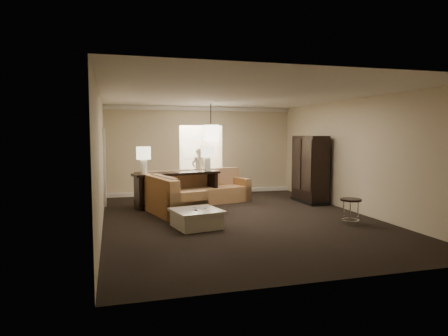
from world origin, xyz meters
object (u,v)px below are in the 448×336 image
object	(u,v)px
armoire	(310,171)
console_table	(177,186)
drink_table	(351,206)
coffee_table	(196,218)
person	(199,168)
sectional_sofa	(189,193)

from	to	relation	value
armoire	console_table	bearing A→B (deg)	173.24
drink_table	console_table	bearing A→B (deg)	135.19
coffee_table	person	size ratio (longest dim) A/B	0.68
armoire	person	bearing A→B (deg)	133.64
sectional_sofa	drink_table	size ratio (longest dim) A/B	5.88
console_table	drink_table	xyz separation A→B (m)	(3.22, -3.20, -0.14)
coffee_table	armoire	size ratio (longest dim) A/B	0.59
sectional_sofa	armoire	distance (m)	3.47
drink_table	person	xyz separation A→B (m)	(-2.13, 5.50, 0.42)
console_table	person	distance (m)	2.56
console_table	coffee_table	bearing A→B (deg)	-103.35
sectional_sofa	person	xyz separation A→B (m)	(0.81, 2.52, 0.45)
drink_table	coffee_table	bearing A→B (deg)	169.02
person	armoire	bearing A→B (deg)	111.64
armoire	sectional_sofa	bearing A→B (deg)	176.33
console_table	armoire	distance (m)	3.74
drink_table	sectional_sofa	bearing A→B (deg)	134.68
coffee_table	console_table	world-z (taller)	console_table
armoire	person	distance (m)	3.78
console_table	person	xyz separation A→B (m)	(1.09, 2.30, 0.28)
sectional_sofa	console_table	xyz separation A→B (m)	(-0.27, 0.22, 0.17)
sectional_sofa	console_table	world-z (taller)	sectional_sofa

